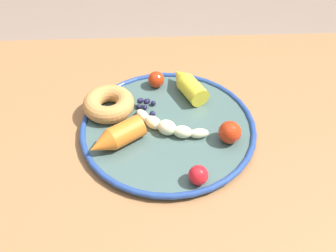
{
  "coord_description": "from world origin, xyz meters",
  "views": [
    {
      "loc": [
        -0.07,
        -0.52,
        1.27
      ],
      "look_at": [
        -0.05,
        0.01,
        0.75
      ],
      "focal_mm": 39.84,
      "sensor_mm": 36.0,
      "label": 1
    }
  ],
  "objects_px": {
    "donut": "(109,104)",
    "blueberry_pile": "(145,106)",
    "plate": "(168,127)",
    "carrot_orange": "(116,137)",
    "dining_table": "(189,163)",
    "tomato_far": "(230,132)",
    "carrot_yellow": "(187,84)",
    "tomato_near": "(156,79)",
    "tomato_mid": "(198,175)",
    "banana": "(168,126)"
  },
  "relations": [
    {
      "from": "donut",
      "to": "blueberry_pile",
      "type": "height_order",
      "value": "donut"
    },
    {
      "from": "plate",
      "to": "carrot_orange",
      "type": "height_order",
      "value": "carrot_orange"
    },
    {
      "from": "dining_table",
      "to": "carrot_orange",
      "type": "height_order",
      "value": "carrot_orange"
    },
    {
      "from": "plate",
      "to": "tomato_far",
      "type": "xyz_separation_m",
      "value": [
        0.12,
        -0.04,
        0.02
      ]
    },
    {
      "from": "carrot_yellow",
      "to": "tomato_near",
      "type": "distance_m",
      "value": 0.07
    },
    {
      "from": "carrot_yellow",
      "to": "donut",
      "type": "xyz_separation_m",
      "value": [
        -0.17,
        -0.05,
        -0.0
      ]
    },
    {
      "from": "carrot_yellow",
      "to": "tomato_far",
      "type": "xyz_separation_m",
      "value": [
        0.07,
        -0.15,
        0.0
      ]
    },
    {
      "from": "dining_table",
      "to": "tomato_mid",
      "type": "bearing_deg",
      "value": -90.35
    },
    {
      "from": "plate",
      "to": "carrot_orange",
      "type": "distance_m",
      "value": 0.11
    },
    {
      "from": "plate",
      "to": "tomato_mid",
      "type": "bearing_deg",
      "value": -72.36
    },
    {
      "from": "tomato_mid",
      "to": "tomato_far",
      "type": "bearing_deg",
      "value": 53.72
    },
    {
      "from": "tomato_near",
      "to": "tomato_far",
      "type": "relative_size",
      "value": 0.83
    },
    {
      "from": "donut",
      "to": "tomato_near",
      "type": "bearing_deg",
      "value": 38.3
    },
    {
      "from": "dining_table",
      "to": "carrot_yellow",
      "type": "bearing_deg",
      "value": 89.12
    },
    {
      "from": "dining_table",
      "to": "tomato_near",
      "type": "bearing_deg",
      "value": 115.02
    },
    {
      "from": "plate",
      "to": "tomato_far",
      "type": "distance_m",
      "value": 0.13
    },
    {
      "from": "tomato_near",
      "to": "tomato_far",
      "type": "xyz_separation_m",
      "value": [
        0.14,
        -0.18,
        0.0
      ]
    },
    {
      "from": "carrot_orange",
      "to": "donut",
      "type": "relative_size",
      "value": 1.08
    },
    {
      "from": "carrot_yellow",
      "to": "tomato_mid",
      "type": "distance_m",
      "value": 0.25
    },
    {
      "from": "carrot_orange",
      "to": "tomato_mid",
      "type": "bearing_deg",
      "value": -32.79
    },
    {
      "from": "tomato_mid",
      "to": "banana",
      "type": "bearing_deg",
      "value": 109.6
    },
    {
      "from": "dining_table",
      "to": "donut",
      "type": "xyz_separation_m",
      "value": [
        -0.17,
        0.06,
        0.12
      ]
    },
    {
      "from": "donut",
      "to": "tomato_mid",
      "type": "distance_m",
      "value": 0.25
    },
    {
      "from": "carrot_orange",
      "to": "plate",
      "type": "bearing_deg",
      "value": 25.77
    },
    {
      "from": "plate",
      "to": "carrot_yellow",
      "type": "bearing_deg",
      "value": 66.05
    },
    {
      "from": "plate",
      "to": "carrot_yellow",
      "type": "relative_size",
      "value": 2.97
    },
    {
      "from": "tomato_near",
      "to": "tomato_mid",
      "type": "relative_size",
      "value": 1.03
    },
    {
      "from": "blueberry_pile",
      "to": "tomato_near",
      "type": "height_order",
      "value": "tomato_near"
    },
    {
      "from": "carrot_yellow",
      "to": "tomato_mid",
      "type": "height_order",
      "value": "carrot_yellow"
    },
    {
      "from": "banana",
      "to": "carrot_yellow",
      "type": "relative_size",
      "value": 1.23
    },
    {
      "from": "tomato_mid",
      "to": "tomato_near",
      "type": "bearing_deg",
      "value": 103.5
    },
    {
      "from": "carrot_yellow",
      "to": "donut",
      "type": "height_order",
      "value": "carrot_yellow"
    },
    {
      "from": "banana",
      "to": "tomato_mid",
      "type": "xyz_separation_m",
      "value": [
        0.05,
        -0.13,
        0.01
      ]
    },
    {
      "from": "plate",
      "to": "blueberry_pile",
      "type": "relative_size",
      "value": 6.4
    },
    {
      "from": "banana",
      "to": "carrot_yellow",
      "type": "height_order",
      "value": "carrot_yellow"
    },
    {
      "from": "plate",
      "to": "carrot_orange",
      "type": "bearing_deg",
      "value": -154.23
    },
    {
      "from": "plate",
      "to": "tomato_near",
      "type": "height_order",
      "value": "tomato_near"
    },
    {
      "from": "carrot_orange",
      "to": "tomato_far",
      "type": "distance_m",
      "value": 0.21
    },
    {
      "from": "carrot_orange",
      "to": "tomato_far",
      "type": "height_order",
      "value": "same"
    },
    {
      "from": "donut",
      "to": "tomato_near",
      "type": "distance_m",
      "value": 0.13
    },
    {
      "from": "plate",
      "to": "donut",
      "type": "distance_m",
      "value": 0.13
    },
    {
      "from": "banana",
      "to": "carrot_yellow",
      "type": "xyz_separation_m",
      "value": [
        0.05,
        0.12,
        0.01
      ]
    },
    {
      "from": "tomato_near",
      "to": "tomato_far",
      "type": "height_order",
      "value": "tomato_far"
    },
    {
      "from": "donut",
      "to": "tomato_mid",
      "type": "relative_size",
      "value": 3.02
    },
    {
      "from": "blueberry_pile",
      "to": "tomato_mid",
      "type": "height_order",
      "value": "tomato_mid"
    },
    {
      "from": "tomato_near",
      "to": "tomato_mid",
      "type": "distance_m",
      "value": 0.28
    },
    {
      "from": "plate",
      "to": "carrot_orange",
      "type": "xyz_separation_m",
      "value": [
        -0.1,
        -0.05,
        0.02
      ]
    },
    {
      "from": "donut",
      "to": "banana",
      "type": "bearing_deg",
      "value": -28.95
    },
    {
      "from": "tomato_near",
      "to": "blueberry_pile",
      "type": "bearing_deg",
      "value": -108.18
    },
    {
      "from": "banana",
      "to": "tomato_mid",
      "type": "distance_m",
      "value": 0.13
    }
  ]
}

